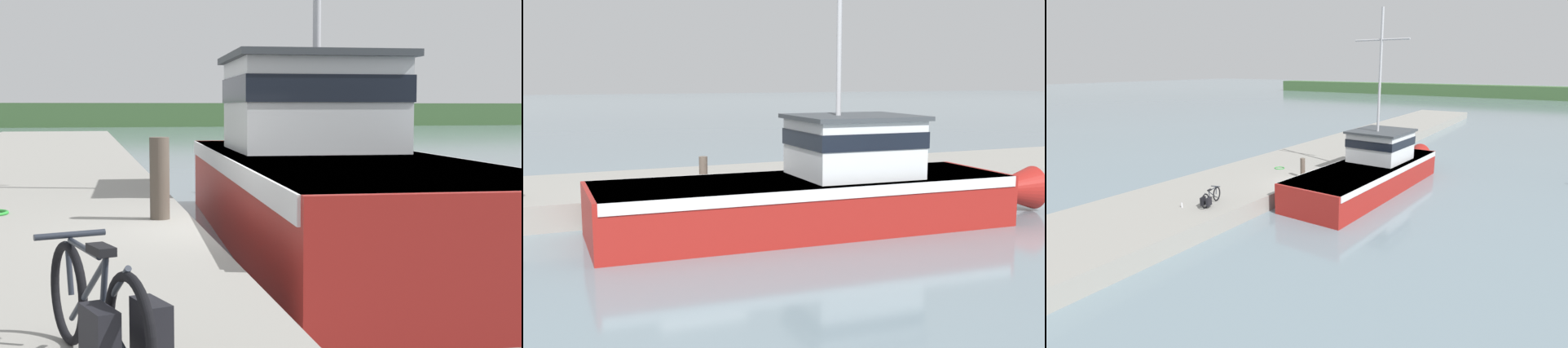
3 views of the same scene
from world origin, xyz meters
TOP-DOWN VIEW (x-y plane):
  - ground_plane at (0.00, 0.00)m, footprint 320.00×320.00m
  - far_shoreline at (30.00, 82.14)m, footprint 180.00×5.00m
  - fishing_boat_main at (1.69, 3.33)m, footprint 4.17×13.97m
  - bicycle_touring at (-2.19, -5.40)m, footprint 0.74×1.63m
  - mooring_post at (-1.32, 0.72)m, footprint 0.26×0.26m

SIDE VIEW (x-z plane):
  - ground_plane at x=0.00m, z-range 0.00..0.00m
  - bicycle_touring at x=-2.19m, z-range 0.74..1.46m
  - fishing_boat_main at x=1.69m, z-range -3.69..5.99m
  - mooring_post at x=-1.32m, z-range 0.77..1.86m
  - far_shoreline at x=30.00m, z-range 0.00..2.67m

